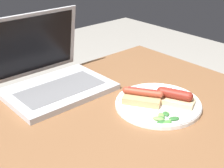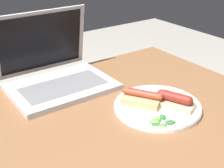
% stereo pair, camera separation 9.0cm
% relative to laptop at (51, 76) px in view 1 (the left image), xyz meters
% --- Properties ---
extents(desk, '(1.02, 0.69, 0.78)m').
position_rel_laptop_xyz_m(desk, '(0.01, -0.24, -0.14)').
color(desk, brown).
rests_on(desk, ground_plane).
extents(laptop, '(0.32, 0.27, 0.23)m').
position_rel_laptop_xyz_m(laptop, '(0.00, 0.00, 0.00)').
color(laptop, '#B7B7BC').
rests_on(laptop, desk).
extents(plate, '(0.25, 0.25, 0.02)m').
position_rel_laptop_xyz_m(plate, '(0.17, -0.31, -0.03)').
color(plate, white).
rests_on(plate, desk).
extents(sausage_toast_left, '(0.12, 0.13, 0.04)m').
position_rel_laptop_xyz_m(sausage_toast_left, '(0.14, -0.27, -0.02)').
color(sausage_toast_left, tan).
rests_on(sausage_toast_left, plate).
extents(sausage_toast_middle, '(0.10, 0.13, 0.04)m').
position_rel_laptop_xyz_m(sausage_toast_middle, '(0.20, -0.34, -0.01)').
color(sausage_toast_middle, '#D6B784').
rests_on(sausage_toast_middle, plate).
extents(salad_pile, '(0.07, 0.06, 0.01)m').
position_rel_laptop_xyz_m(salad_pile, '(0.11, -0.38, -0.03)').
color(salad_pile, '#4C8E3D').
rests_on(salad_pile, plate).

